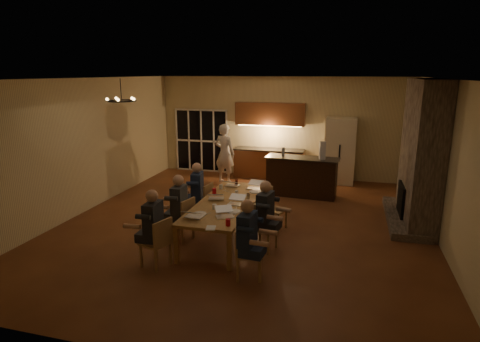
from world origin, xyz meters
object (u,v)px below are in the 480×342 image
Objects in this scene: chandelier at (122,101)px; redcup_near at (228,222)px; can_silver at (220,210)px; bar_blender at (322,150)px; person_left_far at (197,193)px; can_cola at (236,182)px; chair_right_mid at (264,228)px; mug_front at (215,207)px; person_right_mid at (265,216)px; redcup_mid at (214,191)px; person_left_mid at (179,208)px; standing_person at (225,154)px; plate_far at (255,192)px; plate_near at (234,212)px; can_right at (248,196)px; chair_left_far at (201,202)px; laptop_a at (194,211)px; plate_left at (200,214)px; mug_mid at (237,193)px; person_right_near at (247,240)px; dining_table at (227,219)px; laptop_d at (236,199)px; chair_right_far at (275,209)px; laptop_c at (216,194)px; chair_left_near at (155,242)px; laptop_e at (232,181)px; laptop_f at (254,184)px; bar_bottle at (283,151)px; person_left_near at (154,228)px; bar_island at (302,177)px; chair_right_near at (249,253)px; mug_back at (221,187)px; chair_left_mid at (181,219)px; refrigerator at (340,151)px; laptop_b at (225,211)px.

redcup_near is (2.68, -1.25, -1.94)m from chandelier.
can_silver is 4.16m from bar_blender.
person_left_far is 1.02m from can_cola.
mug_front is at bearing 108.33° from chair_right_mid.
person_right_mid is 1.62m from redcup_mid.
person_left_mid is 4.49m from standing_person.
plate_near is at bearing -93.96° from plate_far.
can_silver is 0.99m from can_right.
chair_left_far is 2.05m from chair_right_mid.
standing_person reaches higher than laptop_a.
chair_right_mid reaches higher than can_cola.
chair_right_mid is 1.62m from redcup_mid.
person_left_far is at bearing 112.97° from plate_left.
person_right_near is at bearing -69.88° from mug_mid.
person_left_far is at bearing 125.39° from mug_front.
laptop_d is (0.23, -0.13, 0.49)m from dining_table.
chair_right_far is 2.78× the size of laptop_c.
chair_left_near is 2.78× the size of laptop_e.
chair_left_near is 2.91m from laptop_f.
person_left_far is 3.14m from bar_bottle.
laptop_f is 0.58m from can_cola.
person_left_near reaches higher than laptop_d.
can_cola is at bearing 97.58° from dining_table.
laptop_f is at bearing -106.47° from bar_island.
chair_left_far is at bearing 121.95° from mug_front.
person_left_near reaches higher than chair_right_near.
person_left_near is at bearing -3.88° from person_left_mid.
person_right_near reaches higher than mug_front.
redcup_near is at bearing -119.22° from bar_blender.
dining_table is 24.93× the size of redcup_mid.
mug_back is 0.83× the size of redcup_near.
chair_left_near is at bearing -116.93° from plate_far.
can_right is (-0.49, 1.85, 0.37)m from chair_right_near.
bar_island is 7.96× the size of plate_left.
chair_right_near reaches higher than mug_back.
mug_back is (-0.47, 0.36, 0.00)m from mug_mid.
chair_left_far is (0.02, 1.11, 0.00)m from chair_left_mid.
standing_person is at bearing 167.24° from bar_island.
mug_back is at bearing 59.40° from chair_right_mid.
redcup_near is (-0.45, 0.31, 0.37)m from chair_right_near.
refrigerator is 5.49m from person_right_mid.
laptop_d is 2.67× the size of can_cola.
can_silver is at bearing 26.52° from person_left_far.
bar_blender is at bearing 179.90° from standing_person.
redcup_mid is at bearing 126.12° from plate_near.
refrigerator is 2.25× the size of chair_left_far.
person_left_near is 1.00× the size of person_left_mid.
chair_right_mid is 0.64× the size of person_left_far.
laptop_b is at bearing 26.73° from person_left_far.
bar_bottle is at bearing -96.82° from laptop_a.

